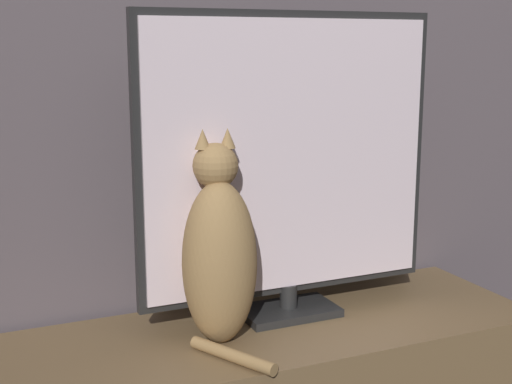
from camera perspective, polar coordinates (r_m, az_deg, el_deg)
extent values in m
cube|color=#564C51|center=(1.86, -3.86, 14.81)|extent=(4.80, 0.05, 2.60)
cube|color=black|center=(1.84, 2.60, -9.48)|extent=(0.24, 0.15, 0.02)
cylinder|color=black|center=(1.82, 2.61, -8.31)|extent=(0.04, 0.04, 0.06)
cube|color=black|center=(1.74, 2.60, 2.90)|extent=(0.77, 0.02, 0.69)
cube|color=silver|center=(1.73, 2.81, 2.83)|extent=(0.74, 0.01, 0.65)
ellipsoid|color=#997547|center=(1.62, -2.93, -5.70)|extent=(0.19, 0.18, 0.38)
ellipsoid|color=black|center=(1.68, -3.37, -5.77)|extent=(0.10, 0.06, 0.21)
sphere|color=#997547|center=(1.60, -3.26, 2.11)|extent=(0.12, 0.12, 0.10)
cone|color=#997547|center=(1.58, -4.30, 4.25)|extent=(0.04, 0.04, 0.04)
cone|color=#997547|center=(1.59, -2.29, 4.34)|extent=(0.04, 0.04, 0.04)
cylinder|color=#997547|center=(1.58, -1.89, -12.94)|extent=(0.13, 0.22, 0.03)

